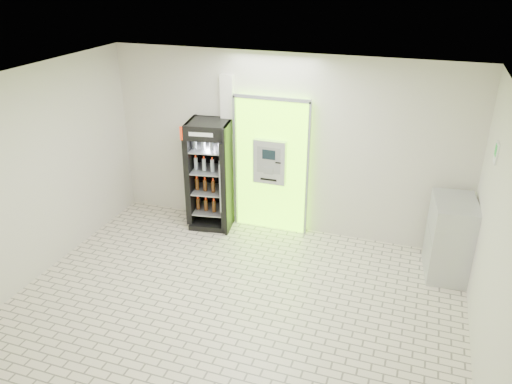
% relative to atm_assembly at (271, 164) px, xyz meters
% --- Properties ---
extents(ground, '(6.00, 6.00, 0.00)m').
position_rel_atm_assembly_xyz_m(ground, '(0.20, -2.41, -1.17)').
color(ground, beige).
rests_on(ground, ground).
extents(room_shell, '(6.00, 6.00, 6.00)m').
position_rel_atm_assembly_xyz_m(room_shell, '(0.20, -2.41, 0.67)').
color(room_shell, beige).
rests_on(room_shell, ground).
extents(atm_assembly, '(1.30, 0.24, 2.33)m').
position_rel_atm_assembly_xyz_m(atm_assembly, '(0.00, 0.00, 0.00)').
color(atm_assembly, '#85FF12').
rests_on(atm_assembly, ground).
extents(pillar, '(0.22, 0.11, 2.60)m').
position_rel_atm_assembly_xyz_m(pillar, '(-0.78, 0.04, 0.13)').
color(pillar, silver).
rests_on(pillar, ground).
extents(beverage_cooler, '(0.80, 0.75, 1.89)m').
position_rel_atm_assembly_xyz_m(beverage_cooler, '(-1.00, -0.23, -0.27)').
color(beverage_cooler, black).
rests_on(beverage_cooler, ground).
extents(steel_cabinet, '(0.68, 0.94, 1.18)m').
position_rel_atm_assembly_xyz_m(steel_cabinet, '(2.90, -0.51, -0.58)').
color(steel_cabinet, '#B3B6BB').
rests_on(steel_cabinet, ground).
extents(exit_sign, '(0.02, 0.22, 0.26)m').
position_rel_atm_assembly_xyz_m(exit_sign, '(3.19, -1.01, 0.95)').
color(exit_sign, white).
rests_on(exit_sign, room_shell).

